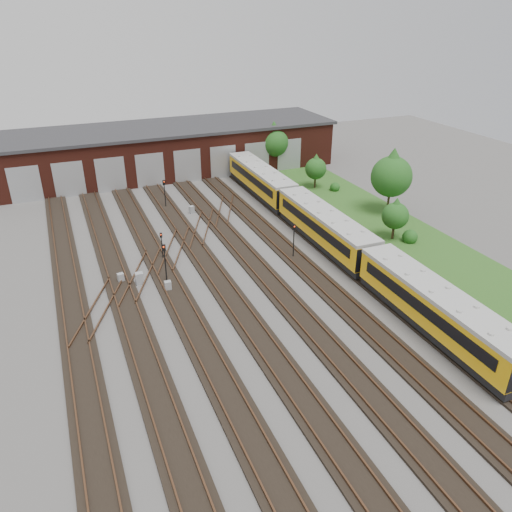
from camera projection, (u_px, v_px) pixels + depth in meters
name	position (u px, v px, depth m)	size (l,w,h in m)	color
ground	(271.00, 316.00, 38.22)	(120.00, 120.00, 0.00)	#454340
track_network	(266.00, 312.00, 38.60)	(30.40, 70.00, 0.33)	black
maintenance_shed	(155.00, 150.00, 69.75)	(51.00, 12.50, 6.35)	#4C1B13
grass_verge	(396.00, 229.00, 52.97)	(8.00, 55.00, 0.05)	#22511B
metro_train	(325.00, 227.00, 48.70)	(2.94, 47.49, 3.20)	black
signal_mast_0	(162.00, 242.00, 46.00)	(0.25, 0.24, 2.71)	black
signal_mast_1	(165.00, 259.00, 41.87)	(0.32, 0.30, 3.59)	black
signal_mast_2	(165.00, 190.00, 57.79)	(0.30, 0.28, 3.36)	black
signal_mast_3	(294.00, 237.00, 46.10)	(0.28, 0.26, 3.39)	black
relay_cabinet_0	(139.00, 279.00, 42.37)	(0.65, 0.54, 1.09)	#96989A
relay_cabinet_1	(121.00, 278.00, 42.68)	(0.52, 0.43, 0.87)	#96989A
relay_cabinet_2	(168.00, 286.00, 41.42)	(0.54, 0.45, 0.89)	#96989A
relay_cabinet_3	(192.00, 210.00, 56.94)	(0.52, 0.44, 0.87)	#96989A
relay_cabinet_4	(337.00, 230.00, 51.53)	(0.67, 0.56, 1.11)	#96989A
tree_0	(274.00, 139.00, 70.58)	(4.17, 4.17, 6.91)	#332717
tree_1	(316.00, 166.00, 63.82)	(2.73, 2.73, 4.53)	#332717
tree_2	(392.00, 172.00, 55.15)	(4.56, 4.56, 7.55)	#332717
tree_3	(396.00, 213.00, 49.62)	(2.68, 2.68, 4.45)	#332717
bush_0	(410.00, 235.00, 49.90)	(1.52, 1.52, 1.52)	#1B4915
bush_1	(335.00, 186.00, 63.85)	(1.26, 1.26, 1.26)	#1B4915
bush_2	(314.00, 169.00, 70.49)	(1.36, 1.36, 1.36)	#1B4915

